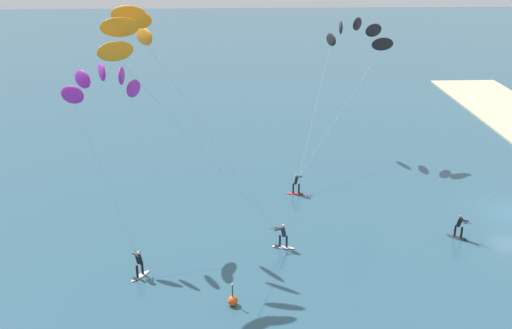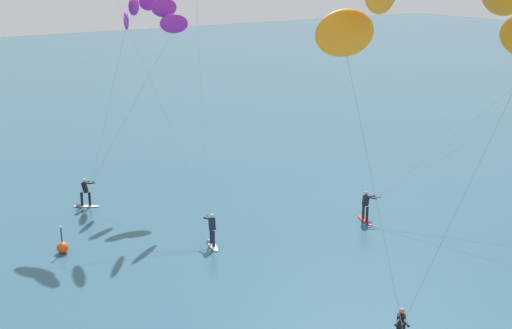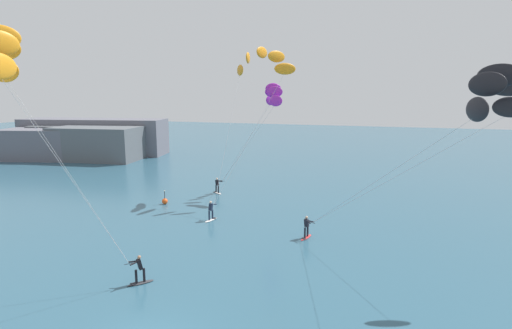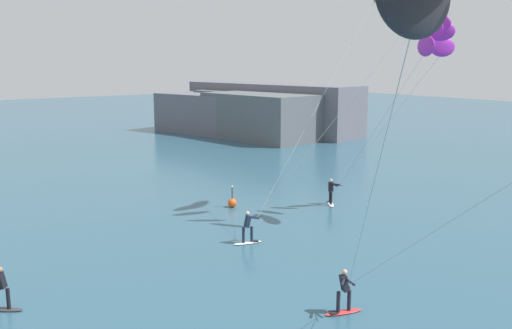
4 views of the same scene
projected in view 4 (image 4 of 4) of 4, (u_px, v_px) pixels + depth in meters
The scene contains 3 objects.
kitesurfer_downwind at pixel (430, 44), 30.66m from camera, with size 7.73×5.43×11.56m.
marker_buoy at pixel (232, 202), 34.70m from camera, with size 0.56×0.56×1.38m.
distant_headland at pixel (256, 112), 69.41m from camera, with size 25.63×17.22×6.10m.
Camera 4 is at (17.46, 1.53, 9.09)m, focal length 38.97 mm.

